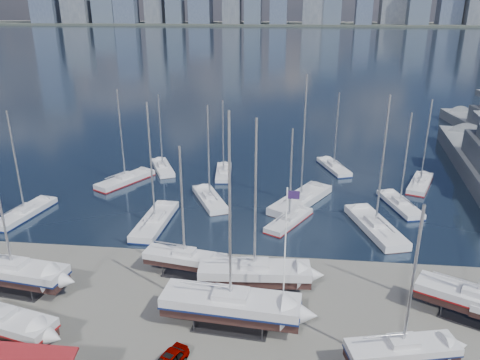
# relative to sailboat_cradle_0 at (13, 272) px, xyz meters

# --- Properties ---
(ground) EXTENTS (1400.00, 1400.00, 0.00)m
(ground) POSITION_rel_sailboat_cradle_0_xyz_m (22.91, -0.63, -2.14)
(ground) COLOR #605E59
(ground) RESTS_ON ground
(water) EXTENTS (1400.00, 600.00, 0.40)m
(water) POSITION_rel_sailboat_cradle_0_xyz_m (22.91, 309.37, -2.29)
(water) COLOR #172636
(water) RESTS_ON ground
(far_shore) EXTENTS (1400.00, 80.00, 2.20)m
(far_shore) POSITION_rel_sailboat_cradle_0_xyz_m (22.91, 569.37, -1.04)
(far_shore) COLOR #2D332D
(far_shore) RESTS_ON ground
(sailboat_cradle_0) EXTENTS (11.12, 4.50, 17.36)m
(sailboat_cradle_0) POSITION_rel_sailboat_cradle_0_xyz_m (0.00, 0.00, 0.00)
(sailboat_cradle_0) COLOR #2D2D33
(sailboat_cradle_0) RESTS_ON ground
(sailboat_cradle_1) EXTENTS (10.15, 5.03, 15.81)m
(sailboat_cradle_1) POSITION_rel_sailboat_cradle_0_xyz_m (3.09, -7.10, -0.08)
(sailboat_cradle_1) COLOR #2D2D33
(sailboat_cradle_1) RESTS_ON ground
(sailboat_cradle_2) EXTENTS (8.74, 3.80, 13.96)m
(sailboat_cradle_2) POSITION_rel_sailboat_cradle_0_xyz_m (15.84, 4.56, -0.17)
(sailboat_cradle_2) COLOR #2D2D33
(sailboat_cradle_2) RESTS_ON ground
(sailboat_cradle_3) EXTENTS (12.24, 4.42, 19.13)m
(sailboat_cradle_3) POSITION_rel_sailboat_cradle_0_xyz_m (21.55, -3.08, 0.09)
(sailboat_cradle_3) COLOR #2D2D33
(sailboat_cradle_3) RESTS_ON ground
(sailboat_cradle_4) EXTENTS (10.88, 3.73, 17.35)m
(sailboat_cradle_4) POSITION_rel_sailboat_cradle_0_xyz_m (23.18, 2.32, 0.00)
(sailboat_cradle_4) COLOR #2D2D33
(sailboat_cradle_4) RESTS_ON ground
(sailboat_cradle_5) EXTENTS (8.86, 4.29, 13.97)m
(sailboat_cradle_5) POSITION_rel_sailboat_cradle_0_xyz_m (35.08, -6.93, -0.17)
(sailboat_cradle_5) COLOR #2D2D33
(sailboat_cradle_5) RESTS_ON ground
(sailboat_cradle_6) EXTENTS (10.28, 7.23, 16.34)m
(sailboat_cradle_6) POSITION_rel_sailboat_cradle_0_xyz_m (42.82, -0.02, -0.05)
(sailboat_cradle_6) COLOR #2D2D33
(sailboat_cradle_6) RESTS_ON ground
(sailboat_moored_0) EXTENTS (4.59, 10.26, 14.83)m
(sailboat_moored_0) POSITION_rel_sailboat_cradle_0_xyz_m (-8.33, 16.30, -1.83)
(sailboat_moored_0) COLOR black
(sailboat_moored_0) RESTS_ON water
(sailboat_moored_1) EXTENTS (7.52, 10.31, 15.28)m
(sailboat_moored_1) POSITION_rel_sailboat_cradle_0_xyz_m (0.73, 29.68, -1.83)
(sailboat_moored_1) COLOR black
(sailboat_moored_1) RESTS_ON water
(sailboat_moored_2) EXTENTS (6.02, 9.07, 13.37)m
(sailboat_moored_2) POSITION_rel_sailboat_cradle_0_xyz_m (5.03, 36.00, -1.82)
(sailboat_moored_2) COLOR black
(sailboat_moored_2) RESTS_ON water
(sailboat_moored_3) EXTENTS (3.67, 11.18, 16.50)m
(sailboat_moored_3) POSITION_rel_sailboat_cradle_0_xyz_m (9.51, 15.62, -1.83)
(sailboat_moored_3) COLOR black
(sailboat_moored_3) RESTS_ON water
(sailboat_moored_4) EXTENTS (6.58, 9.84, 14.52)m
(sailboat_moored_4) POSITION_rel_sailboat_cradle_0_xyz_m (15.18, 23.52, -1.82)
(sailboat_moored_4) COLOR black
(sailboat_moored_4) RESTS_ON water
(sailboat_moored_5) EXTENTS (3.27, 8.78, 12.82)m
(sailboat_moored_5) POSITION_rel_sailboat_cradle_0_xyz_m (15.58, 34.71, -1.83)
(sailboat_moored_5) COLOR black
(sailboat_moored_5) RESTS_ON water
(sailboat_moored_6) EXTENTS (6.33, 8.83, 13.04)m
(sailboat_moored_6) POSITION_rel_sailboat_cradle_0_xyz_m (26.40, 17.89, -1.83)
(sailboat_moored_6) COLOR black
(sailboat_moored_6) RESTS_ON water
(sailboat_moored_7) EXTENTS (9.27, 12.55, 18.84)m
(sailboat_moored_7) POSITION_rel_sailboat_cradle_0_xyz_m (27.97, 24.36, -1.81)
(sailboat_moored_7) COLOR black
(sailboat_moored_7) RESTS_ON water
(sailboat_moored_8) EXTENTS (5.47, 9.44, 13.62)m
(sailboat_moored_8) POSITION_rel_sailboat_cradle_0_xyz_m (33.72, 39.44, -1.83)
(sailboat_moored_8) COLOR black
(sailboat_moored_8) RESTS_ON water
(sailboat_moored_9) EXTENTS (6.55, 12.15, 17.68)m
(sailboat_moored_9) POSITION_rel_sailboat_cradle_0_xyz_m (37.03, 17.02, -1.82)
(sailboat_moored_9) COLOR black
(sailboat_moored_9) RESTS_ON water
(sailboat_moored_10) EXTENTS (5.02, 9.67, 13.92)m
(sailboat_moored_10) POSITION_rel_sailboat_cradle_0_xyz_m (41.53, 24.55, -1.83)
(sailboat_moored_10) COLOR black
(sailboat_moored_10) RESTS_ON water
(sailboat_moored_11) EXTENTS (6.02, 9.71, 14.07)m
(sailboat_moored_11) POSITION_rel_sailboat_cradle_0_xyz_m (46.32, 33.05, -1.83)
(sailboat_moored_11) COLOR black
(sailboat_moored_11) RESTS_ON water
(flagpole) EXTENTS (1.08, 0.12, 12.28)m
(flagpole) POSITION_rel_sailboat_cradle_0_xyz_m (26.10, -0.67, 4.95)
(flagpole) COLOR white
(flagpole) RESTS_ON ground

